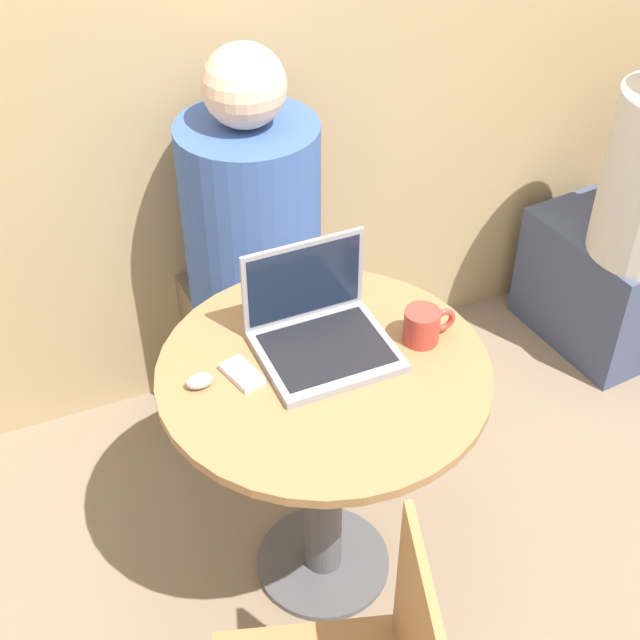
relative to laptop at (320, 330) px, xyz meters
The scene contains 9 objects.
ground_plane 0.80m from the laptop, 105.79° to the right, with size 12.00×12.00×0.00m, color #7F6B56.
back_wall 0.96m from the laptop, 91.54° to the left, with size 7.00×0.05×2.60m.
round_table 0.26m from the laptop, 105.79° to the right, with size 0.78×0.78×0.76m.
laptop is the anchor object (origin of this frame).
cell_phone 0.21m from the laptop, behind, with size 0.09×0.12×0.02m.
computer_mouse 0.31m from the laptop, behind, with size 0.06×0.04×0.04m.
coffee_cup 0.25m from the laptop, 17.80° to the right, with size 0.13×0.09×0.09m.
person_seated 0.70m from the laptop, 87.29° to the left, with size 0.40×0.62×1.27m.
person_background 1.39m from the laptop, 17.39° to the left, with size 0.41×0.60×1.22m.
Camera 1 is at (-0.60, -1.39, 2.14)m, focal length 50.00 mm.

